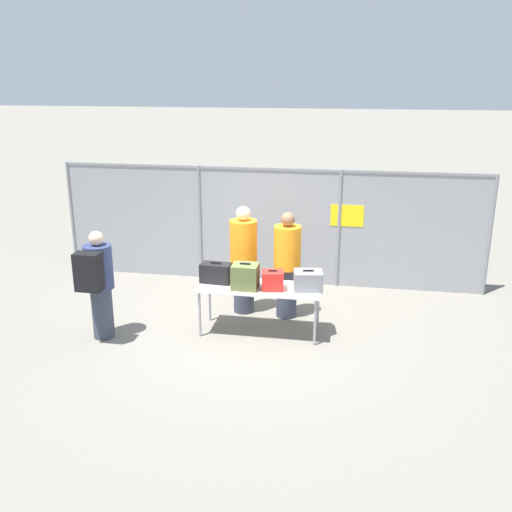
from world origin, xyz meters
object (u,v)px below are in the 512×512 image
at_px(suitcase_black, 216,273).
at_px(traveler_hooded, 98,281).
at_px(security_worker_far, 244,258).
at_px(suitcase_olive, 245,276).
at_px(inspection_table, 260,290).
at_px(utility_trailer, 394,231).
at_px(suitcase_red, 273,280).
at_px(suitcase_grey, 308,280).
at_px(security_worker_near, 287,264).

height_order(suitcase_black, traveler_hooded, traveler_hooded).
bearing_deg(security_worker_far, suitcase_black, 58.46).
height_order(suitcase_olive, security_worker_far, security_worker_far).
relative_size(inspection_table, utility_trailer, 0.51).
bearing_deg(suitcase_red, suitcase_black, 170.54).
xyz_separation_m(inspection_table, suitcase_grey, (0.73, 0.02, 0.20)).
bearing_deg(suitcase_red, security_worker_far, 125.86).
height_order(inspection_table, suitcase_black, suitcase_black).
distance_m(security_worker_far, utility_trailer, 5.08).
distance_m(suitcase_olive, traveler_hooded, 2.18).
bearing_deg(inspection_table, suitcase_black, 173.39).
xyz_separation_m(suitcase_black, suitcase_grey, (1.43, -0.06, -0.01)).
bearing_deg(suitcase_olive, inspection_table, 24.96).
bearing_deg(suitcase_grey, security_worker_near, 120.74).
relative_size(inspection_table, security_worker_near, 1.06).
xyz_separation_m(traveler_hooded, utility_trailer, (4.59, 5.68, -0.54)).
xyz_separation_m(inspection_table, suitcase_black, (-0.70, 0.08, 0.21)).
relative_size(suitcase_black, security_worker_near, 0.27).
height_order(suitcase_red, traveler_hooded, traveler_hooded).
xyz_separation_m(inspection_table, suitcase_olive, (-0.21, -0.10, 0.25)).
xyz_separation_m(security_worker_far, utility_trailer, (2.68, 4.27, -0.55)).
height_order(security_worker_near, utility_trailer, security_worker_near).
bearing_deg(suitcase_grey, utility_trailer, 72.93).
xyz_separation_m(suitcase_olive, utility_trailer, (2.48, 5.15, -0.56)).
xyz_separation_m(inspection_table, security_worker_near, (0.33, 0.70, 0.22)).
xyz_separation_m(security_worker_near, security_worker_far, (-0.73, 0.08, 0.03)).
height_order(traveler_hooded, utility_trailer, traveler_hooded).
distance_m(suitcase_black, utility_trailer, 5.82).
relative_size(security_worker_near, utility_trailer, 0.48).
bearing_deg(utility_trailer, suitcase_red, -111.97).
xyz_separation_m(suitcase_red, traveler_hooded, (-2.53, -0.56, 0.02)).
xyz_separation_m(suitcase_black, security_worker_far, (0.30, 0.70, 0.03)).
height_order(inspection_table, suitcase_grey, suitcase_grey).
relative_size(suitcase_grey, utility_trailer, 0.13).
bearing_deg(security_worker_near, security_worker_far, -8.83).
distance_m(suitcase_black, traveler_hooded, 1.77).
xyz_separation_m(suitcase_olive, security_worker_near, (0.53, 0.80, -0.03)).
bearing_deg(traveler_hooded, security_worker_far, 22.68).
relative_size(suitcase_black, utility_trailer, 0.13).
height_order(inspection_table, security_worker_near, security_worker_near).
height_order(suitcase_olive, suitcase_grey, suitcase_olive).
distance_m(inspection_table, suitcase_black, 0.74).
bearing_deg(suitcase_black, suitcase_grey, -2.32).
distance_m(suitcase_olive, security_worker_near, 0.96).
relative_size(suitcase_grey, security_worker_far, 0.26).
relative_size(security_worker_far, utility_trailer, 0.49).
height_order(inspection_table, suitcase_olive, suitcase_olive).
bearing_deg(suitcase_red, utility_trailer, 68.03).
bearing_deg(suitcase_black, traveler_hooded, -156.27).
bearing_deg(suitcase_black, suitcase_olive, -19.59).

